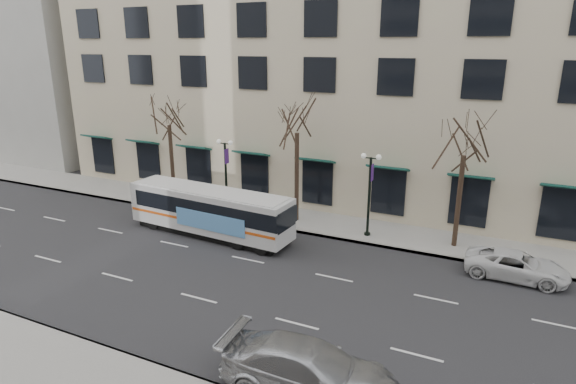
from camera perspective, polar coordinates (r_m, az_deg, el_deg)
The scene contains 12 objects.
ground at distance 24.91m, azimuth -7.45°, elevation -10.00°, with size 160.00×160.00×0.00m, color black.
sidewalk_far at distance 30.60m, azimuth 9.77°, elevation -4.64°, with size 80.00×4.00×0.15m, color gray.
building_hotel at distance 42.01m, azimuth 5.66°, elevation 18.04°, with size 40.00×20.00×24.00m, color beige.
building_far_upblock at distance 63.96m, azimuth -28.04°, elevation 17.70°, with size 28.00×20.00×28.00m, color #999993.
tree_far_left at distance 35.52m, azimuth -14.01°, elevation 9.21°, with size 3.60×3.60×8.34m.
tree_far_mid at distance 30.25m, azimuth 1.08°, elevation 8.79°, with size 3.60×3.60×8.55m.
tree_far_right at distance 27.85m, azimuth 20.31°, elevation 5.99°, with size 3.60×3.60×8.06m.
lamp_post_left at distance 32.87m, azimuth -7.36°, elevation 2.28°, with size 1.22×0.45×5.21m.
lamp_post_right at distance 28.92m, azimuth 9.63°, elevation 0.10°, with size 1.22×0.45×5.21m.
city_bus at distance 29.66m, azimuth -9.16°, elevation -2.17°, with size 10.92×3.05×2.93m.
silver_car at distance 17.11m, azimuth 2.58°, elevation -20.38°, with size 2.51×6.17×1.79m, color #A8AAAF.
white_pickup at distance 26.94m, azimuth 25.45°, elevation -7.87°, with size 2.26×4.89×1.36m, color silver.
Camera 1 is at (12.22, -18.52, 11.33)m, focal length 30.00 mm.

